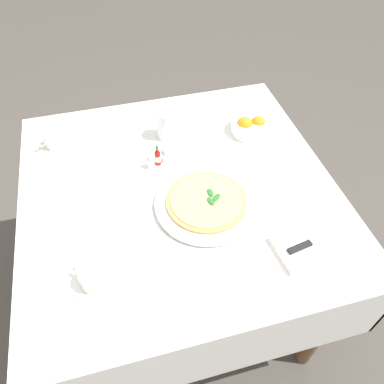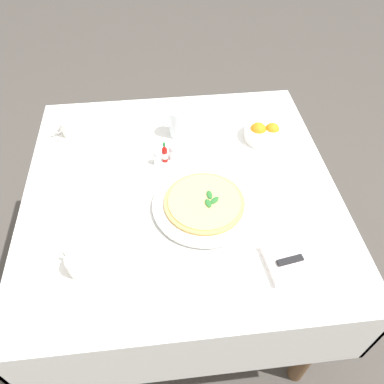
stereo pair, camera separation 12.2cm
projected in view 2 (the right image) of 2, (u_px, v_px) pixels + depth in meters
ground_plane at (184, 291)px, 1.82m from camera, size 8.00×8.00×0.00m
dining_table at (181, 212)px, 1.37m from camera, size 1.04×1.04×0.75m
pizza_plate at (204, 205)px, 1.19m from camera, size 0.33×0.33×0.02m
pizza at (204, 202)px, 1.18m from camera, size 0.26×0.26×0.02m
coffee_cup_left_edge at (71, 128)px, 1.42m from camera, size 0.13×0.13×0.06m
coffee_cup_center_back at (81, 265)px, 1.03m from camera, size 0.13×0.13×0.06m
water_glass_far_right at (178, 124)px, 1.41m from camera, size 0.07×0.07×0.11m
napkin_folded at (304, 259)px, 1.06m from camera, size 0.23×0.15×0.02m
dinner_knife at (306, 256)px, 1.05m from camera, size 0.20×0.05×0.01m
citrus_bowl at (264, 132)px, 1.41m from camera, size 0.15×0.15×0.07m
hot_sauce_bottle at (165, 154)px, 1.32m from camera, size 0.02×0.02×0.08m
salt_shaker at (173, 153)px, 1.34m from camera, size 0.03×0.03×0.06m
pepper_shaker at (157, 158)px, 1.32m from camera, size 0.03×0.03×0.06m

